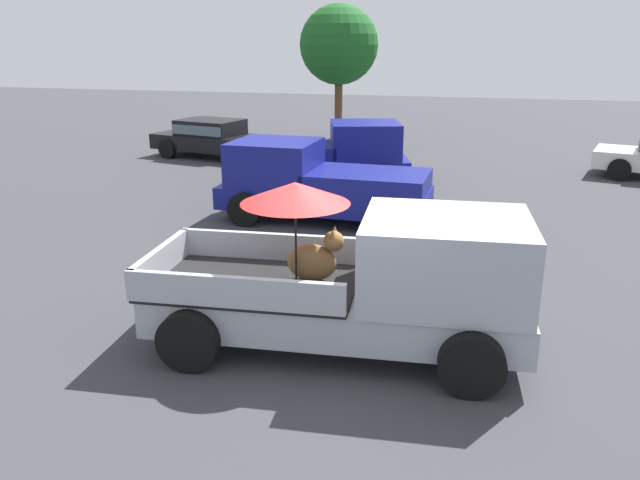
% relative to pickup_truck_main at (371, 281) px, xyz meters
% --- Properties ---
extents(ground_plane, '(80.00, 80.00, 0.00)m').
position_rel_pickup_truck_main_xyz_m(ground_plane, '(-0.45, -0.04, -0.99)').
color(ground_plane, '#38383D').
extents(pickup_truck_main, '(5.18, 2.57, 2.29)m').
position_rel_pickup_truck_main_xyz_m(pickup_truck_main, '(0.00, 0.00, 0.00)').
color(pickup_truck_main, black).
rests_on(pickup_truck_main, ground).
extents(pickup_truck_red, '(5.11, 3.19, 1.80)m').
position_rel_pickup_truck_main_xyz_m(pickup_truck_red, '(-2.97, 9.69, -0.11)').
color(pickup_truck_red, black).
rests_on(pickup_truck_red, ground).
extents(pickup_truck_far, '(4.85, 2.27, 1.80)m').
position_rel_pickup_truck_main_xyz_m(pickup_truck_far, '(-2.41, 6.08, -0.11)').
color(pickup_truck_far, black).
rests_on(pickup_truck_far, ground).
extents(parked_sedan_far, '(4.57, 2.63, 1.33)m').
position_rel_pickup_truck_main_xyz_m(parked_sedan_far, '(-8.09, 12.99, -0.24)').
color(parked_sedan_far, black).
rests_on(parked_sedan_far, ground).
extents(tree_by_lot, '(3.18, 3.18, 5.40)m').
position_rel_pickup_truck_main_xyz_m(tree_by_lot, '(-4.77, 18.33, 2.80)').
color(tree_by_lot, brown).
rests_on(tree_by_lot, ground).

